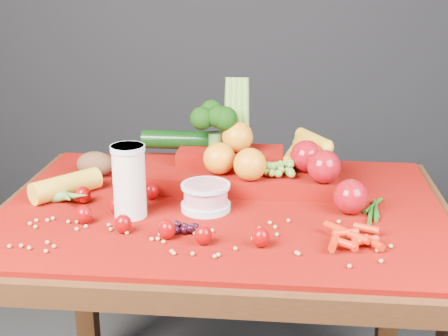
# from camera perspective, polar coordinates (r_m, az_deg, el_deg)

# --- Properties ---
(table) EXTENTS (1.10, 0.80, 0.75)m
(table) POSITION_cam_1_polar(r_m,az_deg,el_deg) (1.55, -0.07, -7.06)
(table) COLOR #311B0B
(table) RESTS_ON ground
(red_cloth) EXTENTS (1.05, 0.75, 0.01)m
(red_cloth) POSITION_cam_1_polar(r_m,az_deg,el_deg) (1.51, -0.07, -3.62)
(red_cloth) COLOR #7E0604
(red_cloth) RESTS_ON table
(milk_glass) EXTENTS (0.08, 0.08, 0.17)m
(milk_glass) POSITION_cam_1_polar(r_m,az_deg,el_deg) (1.43, -8.67, -0.97)
(milk_glass) COLOR silver
(milk_glass) RESTS_ON red_cloth
(yogurt_bowl) EXTENTS (0.12, 0.12, 0.06)m
(yogurt_bowl) POSITION_cam_1_polar(r_m,az_deg,el_deg) (1.47, -1.69, -2.57)
(yogurt_bowl) COLOR silver
(yogurt_bowl) RESTS_ON red_cloth
(strawberry_scatter) EXTENTS (0.48, 0.28, 0.05)m
(strawberry_scatter) POSITION_cam_1_polar(r_m,az_deg,el_deg) (1.41, -7.13, -4.22)
(strawberry_scatter) COLOR maroon
(strawberry_scatter) RESTS_ON red_cloth
(dark_grape_cluster) EXTENTS (0.06, 0.05, 0.03)m
(dark_grape_cluster) POSITION_cam_1_polar(r_m,az_deg,el_deg) (1.36, -3.69, -5.34)
(dark_grape_cluster) COLOR black
(dark_grape_cluster) RESTS_ON red_cloth
(soybean_scatter) EXTENTS (0.84, 0.24, 0.01)m
(soybean_scatter) POSITION_cam_1_polar(r_m,az_deg,el_deg) (1.33, -0.94, -6.48)
(soybean_scatter) COLOR #AE914B
(soybean_scatter) RESTS_ON red_cloth
(corn_ear) EXTENTS (0.25, 0.26, 0.06)m
(corn_ear) POSITION_cam_1_polar(r_m,az_deg,el_deg) (1.57, -14.26, -2.23)
(corn_ear) COLOR yellow
(corn_ear) RESTS_ON red_cloth
(potato) EXTENTS (0.10, 0.07, 0.07)m
(potato) POSITION_cam_1_polar(r_m,az_deg,el_deg) (1.73, -11.70, 0.36)
(potato) COLOR #4F3119
(potato) RESTS_ON red_cloth
(baby_carrot_pile) EXTENTS (0.18, 0.17, 0.03)m
(baby_carrot_pile) POSITION_cam_1_polar(r_m,az_deg,el_deg) (1.34, 11.89, -6.02)
(baby_carrot_pile) COLOR red
(baby_carrot_pile) RESTS_ON red_cloth
(green_bean_pile) EXTENTS (0.14, 0.12, 0.01)m
(green_bean_pile) POSITION_cam_1_polar(r_m,az_deg,el_deg) (1.51, 13.03, -3.77)
(green_bean_pile) COLOR #1C5012
(green_bean_pile) RESTS_ON red_cloth
(produce_mound) EXTENTS (0.59, 0.36, 0.27)m
(produce_mound) POSITION_cam_1_polar(r_m,az_deg,el_deg) (1.62, 2.23, 0.53)
(produce_mound) COLOR #7E0604
(produce_mound) RESTS_ON red_cloth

